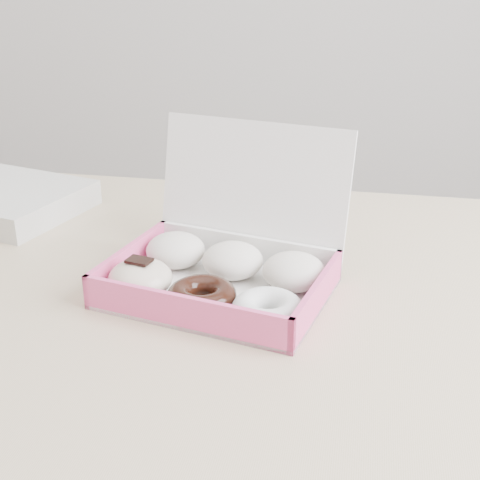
# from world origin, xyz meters

# --- Properties ---
(table) EXTENTS (1.20, 0.80, 0.75)m
(table) POSITION_xyz_m (0.00, 0.00, 0.67)
(table) COLOR tan
(table) RESTS_ON ground
(donut_box) EXTENTS (0.31, 0.28, 0.19)m
(donut_box) POSITION_xyz_m (0.17, -0.02, 0.78)
(donut_box) COLOR white
(donut_box) RESTS_ON table
(newspapers) EXTENTS (0.30, 0.26, 0.04)m
(newspapers) POSITION_xyz_m (-0.25, 0.19, 0.77)
(newspapers) COLOR white
(newspapers) RESTS_ON table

